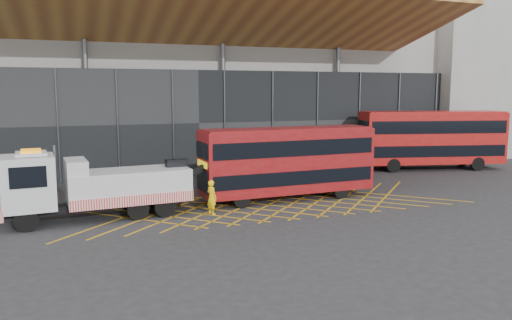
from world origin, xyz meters
name	(u,v)px	position (x,y,z in m)	size (l,w,h in m)	color
ground_plane	(214,210)	(0.00, 0.00, 0.00)	(120.00, 120.00, 0.00)	#28282A
road_markings	(268,205)	(3.20, 0.00, 0.01)	(23.16, 7.16, 0.01)	gold
construction_building	(178,62)	(1.92, 18.40, 8.98)	(55.00, 23.97, 18.00)	gray
east_building	(469,56)	(32.00, 16.00, 10.00)	(15.00, 12.00, 20.00)	gray
recovery_truck	(93,186)	(-6.25, 0.14, 1.73)	(10.78, 3.24, 3.74)	black
bus_towed	(288,160)	(4.84, 1.04, 2.38)	(10.62, 2.86, 4.28)	maroon
bus_second	(432,137)	(20.60, 7.47, 2.66)	(12.04, 5.30, 4.78)	#9E0F0C
worker	(212,197)	(-0.38, -0.95, 0.91)	(0.66, 0.44, 1.82)	yellow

